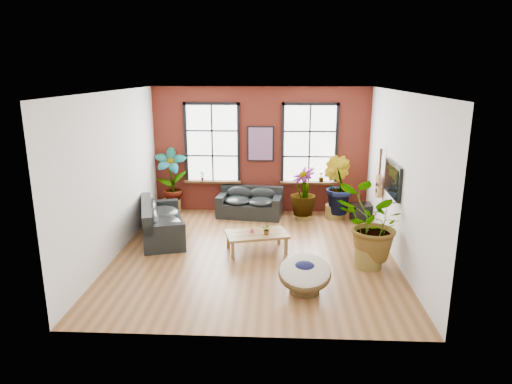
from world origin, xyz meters
The scene contains 19 objects.
room centered at (0.00, 0.15, 1.75)m, with size 6.04×6.54×3.54m.
sofa_back centered at (-0.27, 2.72, 0.36)m, with size 1.84×1.06×0.80m.
sofa_left centered at (-2.33, 0.91, 0.39)m, with size 1.51×2.37×0.87m.
coffee_table centered at (0.04, 0.15, 0.38)m, with size 1.49×1.08×0.51m.
papasan_chair centered at (1.00, -1.75, 0.37)m, with size 1.06×1.08×0.72m.
poster centered at (0.00, 3.18, 1.95)m, with size 0.74×0.06×0.98m.
tv_wall_unit centered at (2.93, 0.60, 1.54)m, with size 0.13×1.86×1.20m.
media_box centered at (2.77, 2.43, 0.23)m, with size 0.64×0.57×0.47m.
pot_back_left centered at (-2.52, 2.95, 0.19)m, with size 0.65×0.65×0.38m.
pot_back_right centered at (2.05, 2.66, 0.18)m, with size 0.58×0.58×0.37m.
pot_right_wall centered at (2.36, -0.57, 0.21)m, with size 0.68×0.68×0.41m.
pot_mid centered at (1.20, 2.52, 0.16)m, with size 0.50×0.50×0.32m.
floor_plant_back_left centered at (-2.50, 2.97, 1.01)m, with size 0.90×0.61×1.71m, color #19370E.
floor_plant_back_right centered at (2.08, 2.65, 0.92)m, with size 0.85×0.68×1.54m, color #19370E.
floor_plant_right_wall centered at (2.38, -0.56, 0.91)m, with size 1.36×1.18×1.51m, color #19370E.
floor_plant_mid centered at (1.17, 2.49, 0.79)m, with size 0.72×0.72×1.29m, color #19370E.
table_plant centered at (0.26, 0.09, 0.54)m, with size 0.20×0.18×0.23m, color #19370E.
sill_plant_left centered at (-1.65, 3.13, 1.04)m, with size 0.14×0.10×0.27m, color #19370E.
sill_plant_right centered at (1.70, 3.13, 1.04)m, with size 0.15×0.15×0.27m, color #19370E.
Camera 1 is at (0.49, -9.34, 3.88)m, focal length 32.00 mm.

